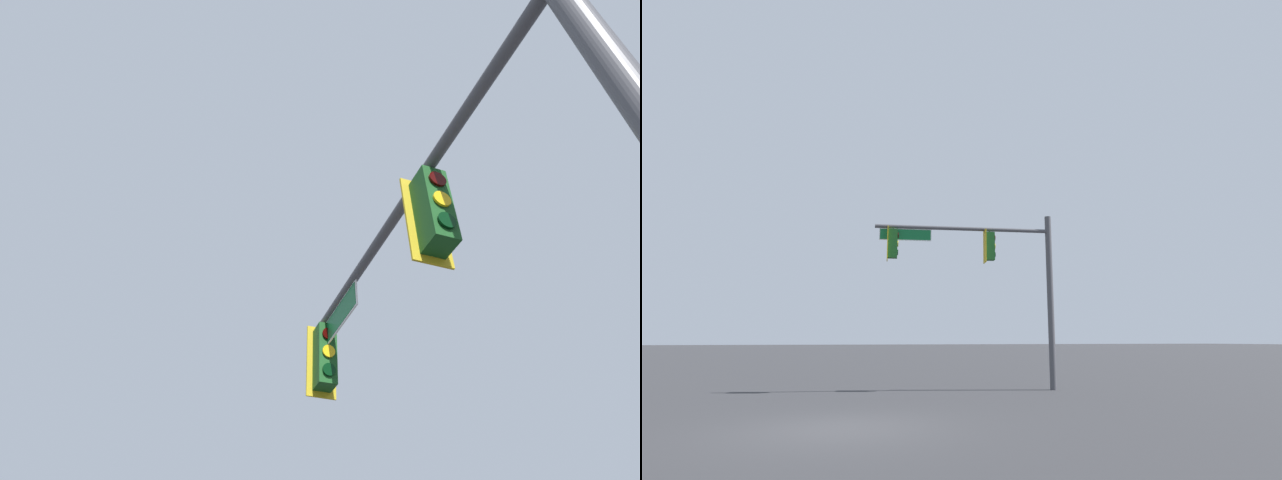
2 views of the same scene
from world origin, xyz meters
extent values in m
plane|color=#2D2D30|center=(0.00, 0.00, 0.00)|extent=(400.00, 400.00, 0.00)
cylinder|color=#47474C|center=(-8.30, -6.12, 3.35)|extent=(0.25, 0.25, 6.70)
cylinder|color=#47474C|center=(-4.94, -6.69, 6.10)|extent=(6.75, 1.29, 0.15)
cube|color=gold|center=(-5.76, -6.55, 5.43)|extent=(0.12, 0.52, 1.30)
cube|color=#144719|center=(-5.95, -6.52, 5.43)|extent=(0.41, 0.38, 1.10)
cylinder|color=#144719|center=(-5.95, -6.52, 6.04)|extent=(0.04, 0.04, 0.12)
cylinder|color=#340503|center=(-6.15, -6.48, 5.76)|extent=(0.07, 0.22, 0.22)
cylinder|color=yellow|center=(-6.15, -6.48, 5.43)|extent=(0.07, 0.22, 0.22)
cylinder|color=black|center=(-6.15, -6.48, 5.10)|extent=(0.07, 0.22, 0.22)
cube|color=gold|center=(-2.06, -7.18, 5.43)|extent=(0.12, 0.52, 1.30)
cube|color=#144719|center=(-2.25, -7.14, 5.43)|extent=(0.41, 0.38, 1.10)
cylinder|color=#144719|center=(-2.25, -7.14, 6.04)|extent=(0.04, 0.04, 0.12)
cylinder|color=#340503|center=(-2.45, -7.11, 5.76)|extent=(0.07, 0.22, 0.22)
cylinder|color=yellow|center=(-2.45, -7.11, 5.43)|extent=(0.07, 0.22, 0.22)
cylinder|color=black|center=(-2.45, -7.11, 5.10)|extent=(0.07, 0.22, 0.22)
cube|color=#0F602D|center=(-2.72, -7.06, 5.80)|extent=(1.90, 0.36, 0.40)
cube|color=white|center=(-2.72, -7.06, 5.80)|extent=(1.96, 0.36, 0.46)
camera|label=1|loc=(-8.95, -3.38, 1.42)|focal=28.00mm
camera|label=2|loc=(0.96, 11.33, 1.84)|focal=28.00mm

